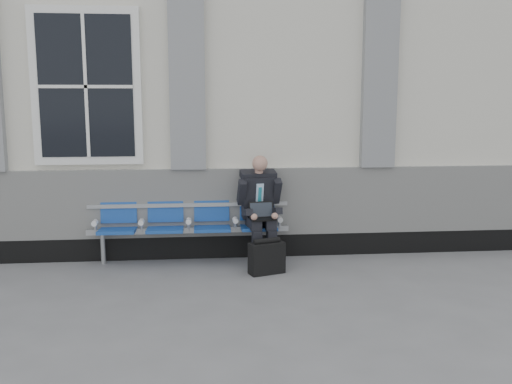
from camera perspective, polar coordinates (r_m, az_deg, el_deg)
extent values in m
plane|color=slate|center=(6.55, -21.14, -10.05)|extent=(70.00, 70.00, 0.00)
cube|color=silver|center=(9.61, -16.29, 8.94)|extent=(14.00, 4.00, 4.20)
cube|color=black|center=(7.87, -18.36, -5.52)|extent=(14.00, 0.10, 0.30)
cube|color=silver|center=(7.74, -18.61, -1.24)|extent=(14.00, 0.08, 0.90)
cube|color=gray|center=(7.40, -6.92, 11.56)|extent=(0.45, 0.14, 2.40)
cube|color=gray|center=(7.76, 12.26, 11.32)|extent=(0.45, 0.14, 2.40)
cube|color=white|center=(7.54, -16.58, 10.06)|extent=(1.35, 0.10, 1.95)
cube|color=black|center=(7.50, -16.65, 10.07)|extent=(1.15, 0.02, 1.75)
cube|color=#9EA0A3|center=(7.44, -6.73, -3.80)|extent=(2.60, 0.07, 0.07)
cube|color=#9EA0A3|center=(7.50, -6.75, -1.29)|extent=(2.60, 0.05, 0.05)
cylinder|color=#9EA0A3|center=(7.60, -15.05, -5.53)|extent=(0.06, 0.06, 0.39)
cylinder|color=#9EA0A3|center=(7.55, 1.71, -5.31)|extent=(0.06, 0.06, 0.39)
cube|color=#113F94|center=(7.44, -13.71, -3.79)|extent=(0.46, 0.42, 0.07)
cube|color=#113F94|center=(7.59, -13.56, -1.52)|extent=(0.46, 0.10, 0.40)
cube|color=#113F94|center=(7.37, -9.08, -3.75)|extent=(0.46, 0.42, 0.07)
cube|color=#113F94|center=(7.53, -9.03, -1.46)|extent=(0.46, 0.10, 0.40)
cube|color=#113F94|center=(7.36, -4.40, -3.68)|extent=(0.46, 0.42, 0.07)
cube|color=#113F94|center=(7.51, -4.46, -1.39)|extent=(0.46, 0.10, 0.40)
cube|color=#113F94|center=(7.39, 0.26, -3.59)|extent=(0.46, 0.42, 0.07)
cube|color=#113F94|center=(7.55, 0.10, -1.31)|extent=(0.46, 0.10, 0.40)
cylinder|color=white|center=(7.49, -15.83, -3.00)|extent=(0.07, 0.12, 0.07)
cylinder|color=white|center=(7.41, -11.40, -2.96)|extent=(0.07, 0.12, 0.07)
cylinder|color=white|center=(7.37, -6.75, -2.91)|extent=(0.07, 0.12, 0.07)
cylinder|color=white|center=(7.38, -2.08, -2.83)|extent=(0.07, 0.12, 0.07)
cylinder|color=white|center=(7.43, 2.39, -2.74)|extent=(0.07, 0.12, 0.07)
cube|color=black|center=(7.14, 0.19, -7.43)|extent=(0.13, 0.26, 0.09)
cube|color=black|center=(7.19, 1.68, -7.34)|extent=(0.13, 0.26, 0.09)
cube|color=black|center=(7.14, 0.10, -5.75)|extent=(0.13, 0.13, 0.47)
cube|color=black|center=(7.18, 1.58, -5.67)|extent=(0.13, 0.13, 0.47)
cube|color=black|center=(7.27, -0.25, -3.12)|extent=(0.18, 0.44, 0.13)
cube|color=black|center=(7.31, 1.21, -3.05)|extent=(0.18, 0.44, 0.13)
cube|color=black|center=(7.41, 0.17, -0.42)|extent=(0.43, 0.36, 0.60)
cube|color=#C0DBFC|center=(7.30, 0.36, -0.42)|extent=(0.10, 0.10, 0.34)
cube|color=teal|center=(7.29, 0.37, -0.58)|extent=(0.05, 0.08, 0.28)
cube|color=black|center=(7.34, 0.22, 1.73)|extent=(0.48, 0.27, 0.14)
cylinder|color=tan|center=(7.29, 0.30, 2.20)|extent=(0.10, 0.10, 0.09)
sphere|color=tan|center=(7.22, 0.39, 2.89)|extent=(0.20, 0.20, 0.20)
cube|color=black|center=(7.26, -1.42, -0.02)|extent=(0.12, 0.28, 0.35)
cube|color=black|center=(7.36, 2.05, 0.10)|extent=(0.12, 0.28, 0.35)
cube|color=black|center=(7.15, -0.87, -2.02)|extent=(0.12, 0.30, 0.13)
cube|color=black|center=(7.23, 2.08, -1.89)|extent=(0.12, 0.30, 0.13)
sphere|color=tan|center=(7.04, -0.20, -2.51)|extent=(0.09, 0.09, 0.09)
sphere|color=tan|center=(7.10, 1.89, -2.42)|extent=(0.09, 0.09, 0.09)
cube|color=black|center=(7.15, 0.71, -2.71)|extent=(0.33, 0.25, 0.02)
cube|color=black|center=(7.23, 0.53, -1.77)|extent=(0.32, 0.12, 0.20)
cube|color=black|center=(7.23, 0.54, -1.78)|extent=(0.29, 0.10, 0.17)
cube|color=black|center=(6.95, 1.08, -6.63)|extent=(0.46, 0.31, 0.38)
cylinder|color=black|center=(6.90, 1.08, -4.91)|extent=(0.34, 0.17, 0.07)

